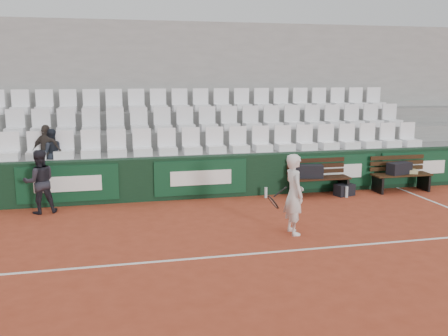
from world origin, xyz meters
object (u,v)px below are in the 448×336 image
at_px(ball_kid, 40,182).
at_px(spectator_b, 46,132).
at_px(sports_bag_right, 399,168).
at_px(bench_right, 401,183).
at_px(bench_left, 319,186).
at_px(tennis_player, 294,194).
at_px(water_bottle_far, 347,192).
at_px(sports_bag_left, 308,171).
at_px(sports_bag_ground, 344,190).
at_px(water_bottle_near, 266,192).
at_px(spectator_c, 50,134).

distance_m(ball_kid, spectator_b, 1.45).
bearing_deg(sports_bag_right, bench_right, 3.17).
xyz_separation_m(bench_left, tennis_player, (-1.68, -2.67, 0.52)).
bearing_deg(bench_left, sports_bag_right, -1.81).
bearing_deg(water_bottle_far, tennis_player, -134.07).
height_order(sports_bag_left, sports_bag_ground, sports_bag_left).
height_order(bench_right, tennis_player, tennis_player).
relative_size(bench_right, water_bottle_far, 5.62).
distance_m(bench_left, sports_bag_right, 2.15).
bearing_deg(water_bottle_far, sports_bag_ground, 78.67).
distance_m(sports_bag_right, spectator_b, 8.59).
distance_m(water_bottle_far, ball_kid, 7.00).
xyz_separation_m(bench_right, water_bottle_far, (-1.64, -0.29, -0.09)).
relative_size(bench_left, spectator_b, 1.22).
xyz_separation_m(ball_kid, spectator_b, (0.06, 1.10, 0.94)).
relative_size(sports_bag_ground, water_bottle_far, 1.74).
relative_size(sports_bag_ground, tennis_player, 0.31).
height_order(bench_left, spectator_b, spectator_b).
distance_m(sports_bag_ground, spectator_b, 7.19).
bearing_deg(sports_bag_ground, sports_bag_left, 167.59).
bearing_deg(water_bottle_far, bench_right, 10.00).
distance_m(water_bottle_near, water_bottle_far, 1.94).
distance_m(water_bottle_far, spectator_b, 7.19).
bearing_deg(water_bottle_near, sports_bag_right, -2.07).
bearing_deg(spectator_c, sports_bag_ground, 158.67).
relative_size(bench_left, sports_bag_right, 2.40).
height_order(sports_bag_right, spectator_b, spectator_b).
bearing_deg(bench_right, water_bottle_near, 178.05).
relative_size(bench_right, sports_bag_left, 2.08).
bearing_deg(sports_bag_left, spectator_c, 171.30).
bearing_deg(bench_left, sports_bag_left, 172.02).
height_order(sports_bag_left, water_bottle_near, sports_bag_left).
relative_size(spectator_b, spectator_c, 1.09).
bearing_deg(spectator_b, sports_bag_ground, -164.10).
relative_size(sports_bag_left, water_bottle_near, 2.84).
xyz_separation_m(bench_left, sports_bag_ground, (0.60, -0.16, -0.08)).
bearing_deg(bench_left, tennis_player, -122.22).
height_order(sports_bag_ground, ball_kid, ball_kid).
distance_m(water_bottle_near, spectator_b, 5.31).
bearing_deg(ball_kid, bench_left, 167.92).
bearing_deg(bench_right, sports_bag_left, 177.62).
xyz_separation_m(sports_bag_ground, water_bottle_near, (-1.94, 0.21, -0.01)).
height_order(bench_left, tennis_player, tennis_player).
relative_size(sports_bag_left, sports_bag_ground, 1.56).
bearing_deg(sports_bag_ground, ball_kid, 179.91).
bearing_deg(spectator_b, ball_kid, 111.88).
relative_size(sports_bag_right, water_bottle_near, 2.45).
bearing_deg(water_bottle_near, ball_kid, -177.72).
relative_size(ball_kid, spectator_b, 1.10).
distance_m(sports_bag_left, water_bottle_far, 1.05).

